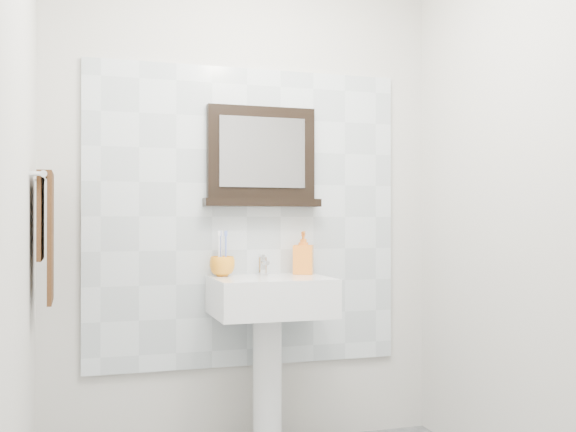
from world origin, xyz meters
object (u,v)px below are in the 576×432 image
at_px(hand_towel, 46,227).
at_px(soap_dispenser, 303,253).
at_px(toothbrush_cup, 222,266).
at_px(framed_mirror, 261,159).
at_px(pedestal_sink, 270,316).

bearing_deg(hand_towel, soap_dispenser, 9.77).
distance_m(toothbrush_cup, hand_towel, 0.84).
bearing_deg(soap_dispenser, hand_towel, -145.83).
bearing_deg(toothbrush_cup, hand_towel, -165.72).
bearing_deg(hand_towel, toothbrush_cup, 14.28).
relative_size(toothbrush_cup, framed_mirror, 0.21).
relative_size(pedestal_sink, framed_mirror, 1.62).
bearing_deg(hand_towel, framed_mirror, 14.93).
relative_size(pedestal_sink, toothbrush_cup, 7.83).
xyz_separation_m(toothbrush_cup, soap_dispenser, (0.42, 0.01, 0.06)).
xyz_separation_m(toothbrush_cup, hand_towel, (-0.80, -0.20, 0.20)).
xyz_separation_m(pedestal_sink, hand_towel, (-1.00, -0.08, 0.43)).
height_order(soap_dispenser, hand_towel, hand_towel).
height_order(pedestal_sink, framed_mirror, framed_mirror).
bearing_deg(pedestal_sink, soap_dispenser, 30.70).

